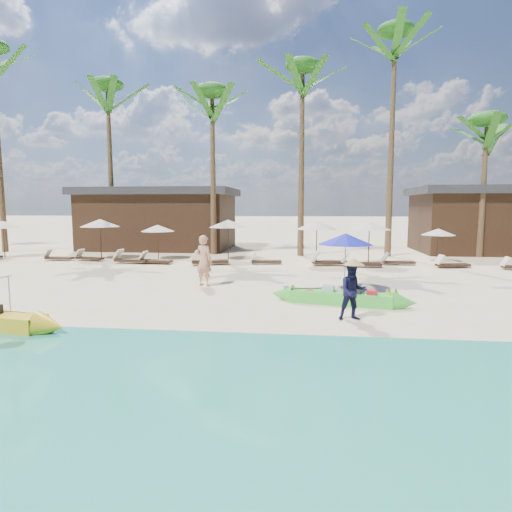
# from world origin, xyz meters

# --- Properties ---
(ground) EXTENTS (240.00, 240.00, 0.00)m
(ground) POSITION_xyz_m (0.00, 0.00, 0.00)
(ground) COLOR beige
(ground) RESTS_ON ground
(wet_sand_strip) EXTENTS (240.00, 4.50, 0.01)m
(wet_sand_strip) POSITION_xyz_m (0.00, -5.00, 0.00)
(wet_sand_strip) COLOR tan
(wet_sand_strip) RESTS_ON ground
(green_canoe) EXTENTS (4.94, 1.38, 0.64)m
(green_canoe) POSITION_xyz_m (3.55, 0.92, 0.21)
(green_canoe) COLOR #45D741
(green_canoe) RESTS_ON ground
(tourist) EXTENTS (0.84, 0.72, 1.94)m
(tourist) POSITION_xyz_m (-1.39, 3.45, 0.97)
(tourist) COLOR tan
(tourist) RESTS_ON ground
(vendor_green) EXTENTS (0.83, 0.69, 1.55)m
(vendor_green) POSITION_xyz_m (3.71, -0.95, 0.78)
(vendor_green) COLOR black
(vendor_green) RESTS_ON ground
(blue_umbrella) EXTENTS (1.95, 1.95, 2.09)m
(blue_umbrella) POSITION_xyz_m (3.84, 2.82, 1.89)
(blue_umbrella) COLOR #99999E
(blue_umbrella) RESTS_ON ground
(resort_parasol_2) EXTENTS (2.12, 2.12, 2.18)m
(resort_parasol_2) POSITION_xyz_m (-15.48, 11.22, 1.97)
(resort_parasol_2) COLOR #332015
(resort_parasol_2) RESTS_ON ground
(resort_parasol_3) EXTENTS (2.23, 2.23, 2.30)m
(resort_parasol_3) POSITION_xyz_m (-9.37, 11.17, 2.07)
(resort_parasol_3) COLOR #332015
(resort_parasol_3) RESTS_ON ground
(lounger_3_left) EXTENTS (1.66, 0.55, 0.56)m
(lounger_3_left) POSITION_xyz_m (-11.42, 10.09, 0.19)
(lounger_3_left) COLOR #332015
(lounger_3_left) RESTS_ON ground
(lounger_3_right) EXTENTS (1.72, 0.83, 0.56)m
(lounger_3_right) POSITION_xyz_m (-9.64, 10.17, 0.19)
(lounger_3_right) COLOR #332015
(lounger_3_right) RESTS_ON ground
(resort_parasol_4) EXTENTS (1.92, 1.92, 1.98)m
(resort_parasol_4) POSITION_xyz_m (-6.00, 11.37, 1.78)
(resort_parasol_4) COLOR #332015
(resort_parasol_4) RESTS_ON ground
(lounger_4_left) EXTENTS (1.99, 0.82, 0.66)m
(lounger_4_left) POSITION_xyz_m (-6.88, 9.37, 0.22)
(lounger_4_left) COLOR #332015
(lounger_4_left) RESTS_ON ground
(lounger_4_right) EXTENTS (1.78, 0.66, 0.59)m
(lounger_4_right) POSITION_xyz_m (-5.52, 9.31, 0.20)
(lounger_4_right) COLOR #332015
(lounger_4_right) RESTS_ON ground
(resort_parasol_5) EXTENTS (2.22, 2.22, 2.29)m
(resort_parasol_5) POSITION_xyz_m (-1.92, 11.53, 2.06)
(resort_parasol_5) COLOR #332015
(resort_parasol_5) RESTS_ON ground
(lounger_5_left) EXTENTS (2.08, 1.13, 0.68)m
(lounger_5_left) POSITION_xyz_m (-2.62, 9.23, 0.23)
(lounger_5_left) COLOR #332015
(lounger_5_left) RESTS_ON ground
(resort_parasol_6) EXTENTS (2.21, 2.21, 2.28)m
(resort_parasol_6) POSITION_xyz_m (3.02, 10.18, 2.06)
(resort_parasol_6) COLOR #332015
(resort_parasol_6) RESTS_ON ground
(lounger_6_left) EXTENTS (1.72, 0.75, 0.56)m
(lounger_6_left) POSITION_xyz_m (0.28, 9.91, 0.19)
(lounger_6_left) COLOR #332015
(lounger_6_left) RESTS_ON ground
(lounger_6_right) EXTENTS (2.01, 1.00, 0.65)m
(lounger_6_right) POSITION_xyz_m (3.59, 9.74, 0.22)
(lounger_6_right) COLOR #332015
(lounger_6_right) RESTS_ON ground
(resort_parasol_7) EXTENTS (2.21, 2.21, 2.27)m
(resort_parasol_7) POSITION_xyz_m (5.71, 10.20, 2.05)
(resort_parasol_7) COLOR #332015
(resort_parasol_7) RESTS_ON ground
(lounger_7_left) EXTENTS (2.00, 0.65, 0.67)m
(lounger_7_left) POSITION_xyz_m (5.13, 9.33, 0.23)
(lounger_7_left) COLOR #332015
(lounger_7_left) RESTS_ON ground
(lounger_7_right) EXTENTS (1.74, 0.68, 0.58)m
(lounger_7_right) POSITION_xyz_m (7.15, 10.35, 0.19)
(lounger_7_right) COLOR #332015
(lounger_7_right) RESTS_ON ground
(resort_parasol_8) EXTENTS (1.79, 1.79, 1.84)m
(resort_parasol_8) POSITION_xyz_m (9.54, 11.62, 1.66)
(resort_parasol_8) COLOR #332015
(resort_parasol_8) RESTS_ON ground
(lounger_8_left) EXTENTS (1.76, 0.83, 0.57)m
(lounger_8_left) POSITION_xyz_m (9.60, 9.60, 0.19)
(lounger_8_left) COLOR #332015
(lounger_8_left) RESTS_ON ground
(palm_2) EXTENTS (2.08, 2.08, 11.33)m
(palm_2) POSITION_xyz_m (-10.45, 15.08, 9.18)
(palm_2) COLOR brown
(palm_2) RESTS_ON ground
(palm_3) EXTENTS (2.08, 2.08, 10.52)m
(palm_3) POSITION_xyz_m (-3.36, 14.27, 8.58)
(palm_3) COLOR brown
(palm_3) RESTS_ON ground
(palm_4) EXTENTS (2.08, 2.08, 11.70)m
(palm_4) POSITION_xyz_m (2.15, 14.01, 9.45)
(palm_4) COLOR brown
(palm_4) RESTS_ON ground
(palm_5) EXTENTS (2.08, 2.08, 13.60)m
(palm_5) POSITION_xyz_m (7.45, 14.38, 10.82)
(palm_5) COLOR brown
(palm_5) RESTS_ON ground
(palm_6) EXTENTS (2.08, 2.08, 8.51)m
(palm_6) POSITION_xyz_m (12.84, 14.52, 7.05)
(palm_6) COLOR brown
(palm_6) RESTS_ON ground
(pavilion_west) EXTENTS (10.80, 6.60, 4.30)m
(pavilion_west) POSITION_xyz_m (-8.00, 17.50, 2.19)
(pavilion_west) COLOR #332015
(pavilion_west) RESTS_ON ground
(pavilion_east) EXTENTS (8.80, 6.60, 4.30)m
(pavilion_east) POSITION_xyz_m (14.00, 17.50, 2.20)
(pavilion_east) COLOR #332015
(pavilion_east) RESTS_ON ground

